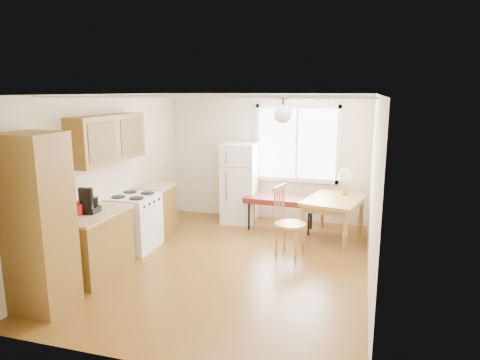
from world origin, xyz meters
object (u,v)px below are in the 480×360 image
at_px(bench, 280,201).
at_px(chair, 285,215).
at_px(dining_table, 333,204).
at_px(refrigerator, 240,183).

relative_size(bench, chair, 1.22).
bearing_deg(chair, bench, 117.41).
xyz_separation_m(bench, dining_table, (0.98, -0.25, 0.08)).
xyz_separation_m(refrigerator, dining_table, (1.85, -0.52, -0.16)).
bearing_deg(bench, dining_table, -11.96).
bearing_deg(bench, chair, -73.95).
xyz_separation_m(refrigerator, chair, (1.16, -1.45, -0.15)).
height_order(refrigerator, bench, refrigerator).
bearing_deg(dining_table, bench, 179.29).
bearing_deg(dining_table, refrigerator, 177.71).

